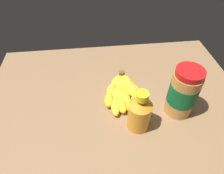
# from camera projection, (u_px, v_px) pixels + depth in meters

# --- Properties ---
(ground_plane) EXTENTS (0.88, 0.71, 0.05)m
(ground_plane) POSITION_uv_depth(u_px,v_px,m) (117.00, 111.00, 0.66)
(ground_plane) COLOR brown
(banana_bunch) EXTENTS (0.15, 0.23, 0.03)m
(banana_bunch) POSITION_uv_depth(u_px,v_px,m) (125.00, 92.00, 0.67)
(banana_bunch) COLOR gold
(banana_bunch) RESTS_ON ground_plane
(peanut_butter_jar) EXTENTS (0.08, 0.08, 0.17)m
(peanut_butter_jar) POSITION_uv_depth(u_px,v_px,m) (183.00, 92.00, 0.57)
(peanut_butter_jar) COLOR #BF8442
(peanut_butter_jar) RESTS_ON ground_plane
(honey_bottle) EXTENTS (0.07, 0.07, 0.14)m
(honey_bottle) POSITION_uv_depth(u_px,v_px,m) (140.00, 112.00, 0.55)
(honey_bottle) COLOR orange
(honey_bottle) RESTS_ON ground_plane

